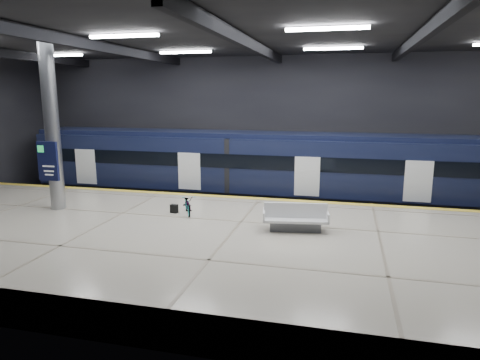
% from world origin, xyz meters
% --- Properties ---
extents(ground, '(30.00, 30.00, 0.00)m').
position_xyz_m(ground, '(0.00, 0.00, 0.00)').
color(ground, black).
rests_on(ground, ground).
extents(room_shell, '(30.10, 16.10, 8.05)m').
position_xyz_m(room_shell, '(-0.00, 0.00, 5.72)').
color(room_shell, black).
rests_on(room_shell, ground).
extents(platform, '(30.00, 11.00, 1.10)m').
position_xyz_m(platform, '(0.00, -2.50, 0.55)').
color(platform, '#B3AB97').
rests_on(platform, ground).
extents(safety_strip, '(30.00, 0.40, 0.01)m').
position_xyz_m(safety_strip, '(0.00, 2.75, 1.11)').
color(safety_strip, yellow).
rests_on(safety_strip, platform).
extents(rails, '(30.00, 1.52, 0.16)m').
position_xyz_m(rails, '(0.00, 5.50, 0.08)').
color(rails, gray).
rests_on(rails, ground).
extents(train, '(29.40, 2.84, 3.79)m').
position_xyz_m(train, '(0.81, 5.50, 2.06)').
color(train, black).
rests_on(train, ground).
extents(bench, '(2.41, 1.29, 1.01)m').
position_xyz_m(bench, '(2.13, -1.60, 1.46)').
color(bench, '#595B60').
rests_on(bench, platform).
extents(bicycle, '(1.18, 1.62, 0.81)m').
position_xyz_m(bicycle, '(-2.35, -0.48, 1.51)').
color(bicycle, '#99999E').
rests_on(bicycle, platform).
extents(pannier_bag, '(0.33, 0.23, 0.35)m').
position_xyz_m(pannier_bag, '(-2.95, -0.48, 1.28)').
color(pannier_bag, black).
rests_on(pannier_bag, platform).
extents(info_column, '(0.90, 0.78, 6.90)m').
position_xyz_m(info_column, '(-8.00, -1.03, 4.46)').
color(info_column, '#9EA0A5').
rests_on(info_column, platform).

